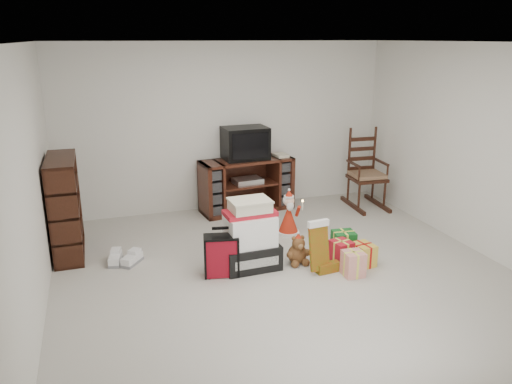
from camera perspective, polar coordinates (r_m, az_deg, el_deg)
room at (r=5.25m, az=3.57°, el=2.93°), size 5.01×5.01×2.51m
tv_stand at (r=7.57m, az=-1.08°, el=0.81°), size 1.45×0.66×0.80m
bookshelf at (r=6.41m, az=-20.94°, el=-1.78°), size 0.33×0.99×1.21m
rocking_chair at (r=7.97m, az=12.32°, el=1.48°), size 0.56×0.87×1.27m
gift_pile at (r=5.71m, az=-0.69°, el=-5.34°), size 0.65×0.49×0.80m
red_suitcase at (r=5.57m, az=-3.97°, el=-7.27°), size 0.39×0.26×0.55m
stocking at (r=5.63m, az=7.20°, el=-6.23°), size 0.31×0.16×0.63m
teddy_bear at (r=5.90m, az=4.77°, el=-6.78°), size 0.23×0.20×0.34m
santa_figurine at (r=6.71m, az=3.74°, el=-2.88°), size 0.30×0.29×0.62m
mrs_claus_figurine at (r=6.34m, az=-2.72°, el=-4.26°), size 0.28×0.27×0.58m
sneaker_pair at (r=6.11m, az=-14.88°, el=-7.42°), size 0.44×0.33×0.11m
gift_cluster at (r=5.97m, az=10.58°, el=-7.07°), size 0.49×0.76×0.23m
crt_television at (r=7.46m, az=-1.23°, el=5.61°), size 0.67×0.50×0.48m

